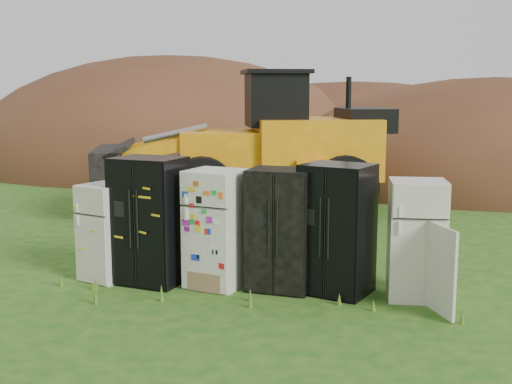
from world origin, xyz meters
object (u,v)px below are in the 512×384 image
at_px(fridge_leftmost, 106,232).
at_px(wheel_loader, 240,142).
at_px(fridge_black_right, 337,229).
at_px(fridge_open_door, 416,240).
at_px(fridge_sticker, 216,228).
at_px(fridge_black_side, 150,220).
at_px(fridge_dark_mid, 281,229).

relative_size(fridge_leftmost, wheel_loader, 0.21).
distance_m(fridge_black_right, fridge_open_door, 1.16).
height_order(fridge_leftmost, fridge_black_right, fridge_black_right).
height_order(fridge_sticker, fridge_black_right, fridge_black_right).
xyz_separation_m(fridge_leftmost, wheel_loader, (0.94, 5.92, 0.98)).
xyz_separation_m(fridge_sticker, fridge_black_right, (1.85, 0.01, 0.06)).
relative_size(fridge_sticker, wheel_loader, 0.25).
distance_m(fridge_leftmost, fridge_black_right, 3.67).
xyz_separation_m(fridge_leftmost, fridge_black_side, (0.75, -0.01, 0.22)).
bearing_deg(fridge_sticker, fridge_black_side, -165.34).
xyz_separation_m(fridge_leftmost, fridge_black_right, (3.67, -0.01, 0.20)).
height_order(fridge_sticker, fridge_dark_mid, fridge_dark_mid).
bearing_deg(fridge_sticker, fridge_leftmost, -165.39).
xyz_separation_m(fridge_dark_mid, fridge_open_door, (2.00, -0.08, -0.05)).
height_order(fridge_dark_mid, wheel_loader, wheel_loader).
relative_size(fridge_open_door, wheel_loader, 0.24).
bearing_deg(fridge_dark_mid, wheel_loader, 115.13).
bearing_deg(fridge_leftmost, fridge_dark_mid, 21.80).
distance_m(fridge_black_side, fridge_open_door, 4.08).
bearing_deg(fridge_black_right, fridge_sticker, -159.14).
bearing_deg(fridge_black_side, wheel_loader, 100.22).
bearing_deg(fridge_open_door, fridge_dark_mid, 174.52).
bearing_deg(fridge_black_right, fridge_dark_mid, -161.71).
bearing_deg(fridge_dark_mid, fridge_open_door, 5.12).
bearing_deg(wheel_loader, fridge_black_right, -83.01).
distance_m(fridge_leftmost, fridge_dark_mid, 2.83).
distance_m(fridge_black_side, fridge_dark_mid, 2.08).
distance_m(fridge_dark_mid, wheel_loader, 6.25).
bearing_deg(wheel_loader, fridge_leftmost, -116.72).
bearing_deg(fridge_leftmost, fridge_open_door, 20.63).
height_order(fridge_leftmost, fridge_sticker, fridge_sticker).
distance_m(fridge_black_right, wheel_loader, 6.57).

